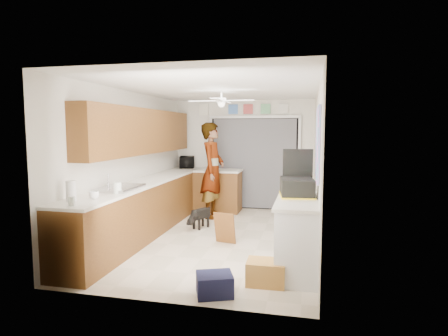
{
  "coord_description": "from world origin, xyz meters",
  "views": [
    {
      "loc": [
        1.45,
        -6.08,
        1.83
      ],
      "look_at": [
        0.0,
        0.4,
        1.15
      ],
      "focal_mm": 30.0,
      "sensor_mm": 36.0,
      "label": 1
    }
  ],
  "objects_px": {
    "microwave": "(187,162)",
    "suitcase": "(297,187)",
    "cardboard_box": "(266,273)",
    "man": "(213,170)",
    "dog": "(201,217)",
    "cup": "(94,195)",
    "paper_towel_roll": "(71,191)",
    "navy_crate": "(215,284)"
  },
  "relations": [
    {
      "from": "man",
      "to": "cup",
      "type": "bearing_deg",
      "value": 168.56
    },
    {
      "from": "cardboard_box",
      "to": "dog",
      "type": "bearing_deg",
      "value": 122.67
    },
    {
      "from": "cup",
      "to": "dog",
      "type": "bearing_deg",
      "value": 71.43
    },
    {
      "from": "microwave",
      "to": "dog",
      "type": "relative_size",
      "value": 0.95
    },
    {
      "from": "suitcase",
      "to": "cardboard_box",
      "type": "xyz_separation_m",
      "value": [
        -0.32,
        -0.78,
        -0.92
      ]
    },
    {
      "from": "cardboard_box",
      "to": "dog",
      "type": "height_order",
      "value": "dog"
    },
    {
      "from": "paper_towel_roll",
      "to": "cardboard_box",
      "type": "distance_m",
      "value": 2.6
    },
    {
      "from": "microwave",
      "to": "suitcase",
      "type": "distance_m",
      "value": 4.17
    },
    {
      "from": "cup",
      "to": "man",
      "type": "height_order",
      "value": "man"
    },
    {
      "from": "cup",
      "to": "paper_towel_roll",
      "type": "distance_m",
      "value": 0.3
    },
    {
      "from": "cup",
      "to": "suitcase",
      "type": "relative_size",
      "value": 0.22
    },
    {
      "from": "microwave",
      "to": "navy_crate",
      "type": "xyz_separation_m",
      "value": [
        1.78,
        -4.45,
        -0.96
      ]
    },
    {
      "from": "microwave",
      "to": "cup",
      "type": "xyz_separation_m",
      "value": [
        0.07,
        -4.04,
        -0.09
      ]
    },
    {
      "from": "microwave",
      "to": "cardboard_box",
      "type": "distance_m",
      "value": 4.73
    },
    {
      "from": "microwave",
      "to": "dog",
      "type": "bearing_deg",
      "value": -169.58
    },
    {
      "from": "cup",
      "to": "paper_towel_roll",
      "type": "bearing_deg",
      "value": -129.16
    },
    {
      "from": "paper_towel_roll",
      "to": "suitcase",
      "type": "bearing_deg",
      "value": 20.38
    },
    {
      "from": "dog",
      "to": "paper_towel_roll",
      "type": "bearing_deg",
      "value": -86.62
    },
    {
      "from": "cardboard_box",
      "to": "navy_crate",
      "type": "distance_m",
      "value": 0.67
    },
    {
      "from": "man",
      "to": "dog",
      "type": "relative_size",
      "value": 3.86
    },
    {
      "from": "suitcase",
      "to": "cardboard_box",
      "type": "distance_m",
      "value": 1.25
    },
    {
      "from": "cardboard_box",
      "to": "dog",
      "type": "xyz_separation_m",
      "value": [
        -1.46,
        2.28,
        0.06
      ]
    },
    {
      "from": "paper_towel_roll",
      "to": "man",
      "type": "distance_m",
      "value": 3.55
    },
    {
      "from": "suitcase",
      "to": "paper_towel_roll",
      "type": "bearing_deg",
      "value": -166.86
    },
    {
      "from": "cardboard_box",
      "to": "man",
      "type": "xyz_separation_m",
      "value": [
        -1.47,
        3.19,
        0.85
      ]
    },
    {
      "from": "microwave",
      "to": "cardboard_box",
      "type": "xyz_separation_m",
      "value": [
        2.3,
        -4.03,
        -0.93
      ]
    },
    {
      "from": "dog",
      "to": "man",
      "type": "bearing_deg",
      "value": 114.7
    },
    {
      "from": "navy_crate",
      "to": "dog",
      "type": "relative_size",
      "value": 0.77
    },
    {
      "from": "paper_towel_roll",
      "to": "dog",
      "type": "bearing_deg",
      "value": 69.29
    },
    {
      "from": "microwave",
      "to": "navy_crate",
      "type": "height_order",
      "value": "microwave"
    },
    {
      "from": "cup",
      "to": "suitcase",
      "type": "xyz_separation_m",
      "value": [
        2.55,
        0.79,
        0.07
      ]
    },
    {
      "from": "cardboard_box",
      "to": "man",
      "type": "height_order",
      "value": "man"
    },
    {
      "from": "paper_towel_roll",
      "to": "dog",
      "type": "height_order",
      "value": "paper_towel_roll"
    },
    {
      "from": "microwave",
      "to": "suitcase",
      "type": "xyz_separation_m",
      "value": [
        2.62,
        -3.25,
        -0.01
      ]
    },
    {
      "from": "cup",
      "to": "dog",
      "type": "distance_m",
      "value": 2.54
    },
    {
      "from": "cup",
      "to": "dog",
      "type": "relative_size",
      "value": 0.24
    },
    {
      "from": "paper_towel_roll",
      "to": "cardboard_box",
      "type": "bearing_deg",
      "value": 5.49
    },
    {
      "from": "paper_towel_roll",
      "to": "cardboard_box",
      "type": "relative_size",
      "value": 0.58
    },
    {
      "from": "microwave",
      "to": "cardboard_box",
      "type": "height_order",
      "value": "microwave"
    },
    {
      "from": "cup",
      "to": "suitcase",
      "type": "height_order",
      "value": "suitcase"
    },
    {
      "from": "cup",
      "to": "paper_towel_roll",
      "type": "xyz_separation_m",
      "value": [
        -0.18,
        -0.22,
        0.08
      ]
    },
    {
      "from": "cardboard_box",
      "to": "man",
      "type": "bearing_deg",
      "value": 114.75
    }
  ]
}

